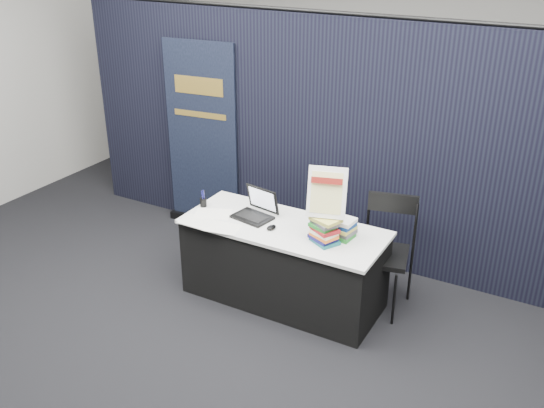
% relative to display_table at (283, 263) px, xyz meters
% --- Properties ---
extents(floor, '(8.00, 8.00, 0.00)m').
position_rel_display_table_xyz_m(floor, '(0.00, -0.55, -0.38)').
color(floor, black).
rests_on(floor, ground).
extents(wall_back, '(8.00, 0.02, 3.50)m').
position_rel_display_table_xyz_m(wall_back, '(0.00, 3.45, 1.37)').
color(wall_back, '#A3A19A').
rests_on(wall_back, floor).
extents(drape_partition, '(6.00, 0.08, 2.40)m').
position_rel_display_table_xyz_m(drape_partition, '(0.00, 1.05, 0.82)').
color(drape_partition, black).
rests_on(drape_partition, floor).
extents(display_table, '(1.80, 0.75, 0.75)m').
position_rel_display_table_xyz_m(display_table, '(0.00, 0.00, 0.00)').
color(display_table, black).
rests_on(display_table, floor).
extents(laptop, '(0.38, 0.33, 0.26)m').
position_rel_display_table_xyz_m(laptop, '(-0.32, 0.04, 0.43)').
color(laptop, black).
rests_on(laptop, display_table).
extents(mouse, '(0.08, 0.11, 0.03)m').
position_rel_display_table_xyz_m(mouse, '(-0.06, -0.11, 0.39)').
color(mouse, black).
rests_on(mouse, display_table).
extents(brochure_left, '(0.39, 0.34, 0.00)m').
position_rel_display_table_xyz_m(brochure_left, '(-0.68, -0.11, 0.38)').
color(brochure_left, white).
rests_on(brochure_left, display_table).
extents(brochure_mid, '(0.31, 0.22, 0.00)m').
position_rel_display_table_xyz_m(brochure_mid, '(-0.71, -0.30, 0.38)').
color(brochure_mid, white).
rests_on(brochure_mid, display_table).
extents(brochure_right, '(0.33, 0.26, 0.00)m').
position_rel_display_table_xyz_m(brochure_right, '(-0.44, -0.29, 0.38)').
color(brochure_right, white).
rests_on(brochure_right, display_table).
extents(pen_cup, '(0.07, 0.07, 0.08)m').
position_rel_display_table_xyz_m(pen_cup, '(-0.84, -0.01, 0.41)').
color(pen_cup, black).
rests_on(pen_cup, display_table).
extents(book_stack_tall, '(0.26, 0.24, 0.23)m').
position_rel_display_table_xyz_m(book_stack_tall, '(0.43, -0.11, 0.49)').
color(book_stack_tall, '#195C61').
rests_on(book_stack_tall, display_table).
extents(book_stack_short, '(0.26, 0.21, 0.17)m').
position_rel_display_table_xyz_m(book_stack_short, '(0.50, 0.07, 0.46)').
color(book_stack_short, '#1F7726').
rests_on(book_stack_short, display_table).
extents(info_sign, '(0.34, 0.21, 0.43)m').
position_rel_display_table_xyz_m(info_sign, '(0.43, -0.08, 0.81)').
color(info_sign, black).
rests_on(info_sign, book_stack_tall).
extents(pullup_banner, '(0.89, 0.19, 2.07)m').
position_rel_display_table_xyz_m(pullup_banner, '(-1.52, 0.93, 0.54)').
color(pullup_banner, black).
rests_on(pullup_banner, floor).
extents(stacking_chair, '(0.55, 0.56, 1.01)m').
position_rel_display_table_xyz_m(stacking_chair, '(0.79, 0.37, 0.19)').
color(stacking_chair, black).
rests_on(stacking_chair, floor).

